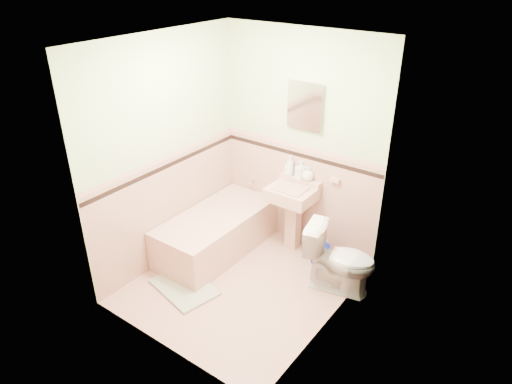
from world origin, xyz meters
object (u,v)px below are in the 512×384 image
Objects in this scene: soap_bottle_right at (308,174)px; shoe at (195,282)px; bathtub at (216,234)px; bucket at (320,254)px; medicine_cabinet at (305,106)px; soap_bottle_mid at (301,170)px; toilet at (340,259)px; soap_bottle_left at (290,166)px; sink at (291,219)px.

soap_bottle_right reaches higher than shoe.
bathtub reaches higher than bucket.
medicine_cabinet is 2.28× the size of soap_bottle_mid.
bathtub is 0.73m from shoe.
medicine_cabinet is 3.50× the size of shoe.
soap_bottle_mid reaches higher than bathtub.
soap_bottle_left is at bearing 49.89° from toilet.
medicine_cabinet is 2.90× the size of soap_bottle_right.
bathtub is 1.50m from toilet.
sink is 0.62m from soap_bottle_left.
soap_bottle_left reaches higher than sink.
sink is at bearing -89.64° from soap_bottle_mid.
soap_bottle_left is 0.24m from soap_bottle_right.
sink reaches higher than shoe.
medicine_cabinet reaches higher than soap_bottle_mid.
bucket is (0.32, -0.21, -0.83)m from soap_bottle_right.
medicine_cabinet reaches higher than toilet.
bathtub is 1.28m from soap_bottle_right.
soap_bottle_right is 1.21× the size of shoe.
shoe is (-1.22, -0.87, -0.31)m from toilet.
medicine_cabinet is 2.10× the size of bucket.
bathtub is at bearing -137.54° from soap_bottle_right.
bathtub is 7.02× the size of soap_bottle_mid.
medicine_cabinet is at bearing 47.42° from bathtub.
bucket is at bearing 41.04° from toilet.
soap_bottle_left is at bearing 180.00° from soap_bottle_right.
sink is at bearing -51.62° from soap_bottle_left.
sink is 1.31m from shoe.
soap_bottle_mid is at bearing -92.14° from medicine_cabinet.
soap_bottle_mid is at bearing 180.00° from soap_bottle_right.
toilet is at bearing -31.79° from soap_bottle_mid.
soap_bottle_mid is 1.27× the size of soap_bottle_right.
medicine_cabinet is 2.10× the size of soap_bottle_left.
medicine_cabinet is at bearing 81.71° from shoe.
soap_bottle_right is at bearing 0.00° from soap_bottle_mid.
soap_bottle_left is 1.09× the size of soap_bottle_mid.
soap_bottle_right is (0.10, -0.03, -0.75)m from medicine_cabinet.
toilet is at bearing -27.77° from soap_bottle_left.
shoe is (-0.42, -1.37, -0.91)m from soap_bottle_mid.
soap_bottle_mid reaches higher than bucket.
bathtub is at bearing -132.58° from medicine_cabinet.
sink is at bearing -90.00° from medicine_cabinet.
soap_bottle_left reaches higher than shoe.
sink is 0.59m from soap_bottle_mid.
bathtub is 6.48× the size of bucket.
medicine_cabinet is at bearing 87.86° from soap_bottle_mid.
toilet is at bearing -35.20° from soap_bottle_right.
sink reaches higher than bucket.
bathtub is 0.88m from sink.
soap_bottle_mid reaches higher than toilet.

